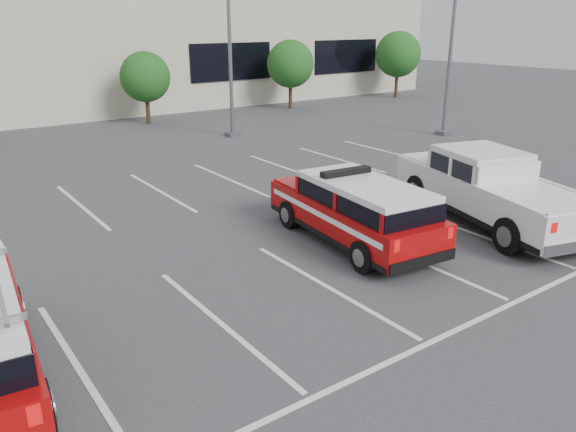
% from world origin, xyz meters
% --- Properties ---
extents(ground, '(120.00, 120.00, 0.00)m').
position_xyz_m(ground, '(0.00, 0.00, 0.00)').
color(ground, '#333336').
rests_on(ground, ground).
extents(stall_markings, '(23.00, 15.00, 0.01)m').
position_xyz_m(stall_markings, '(0.00, 4.50, 0.01)').
color(stall_markings, silver).
rests_on(stall_markings, ground).
extents(convention_building, '(60.00, 16.99, 13.20)m').
position_xyz_m(convention_building, '(0.18, 31.86, 4.72)').
color(convention_building, '#B3A797').
rests_on(convention_building, ground).
extents(tree_mid_right, '(2.77, 2.77, 3.99)m').
position_xyz_m(tree_mid_right, '(5.09, 22.05, 2.50)').
color(tree_mid_right, '#3F2B19').
rests_on(tree_mid_right, ground).
extents(tree_right, '(3.07, 3.07, 4.42)m').
position_xyz_m(tree_right, '(15.09, 22.05, 2.77)').
color(tree_right, '#3F2B19').
rests_on(tree_right, ground).
extents(tree_far_right, '(3.37, 3.37, 4.85)m').
position_xyz_m(tree_far_right, '(25.09, 22.05, 3.04)').
color(tree_far_right, '#3F2B19').
rests_on(tree_far_right, ground).
extents(light_pole_mid, '(0.90, 0.60, 10.24)m').
position_xyz_m(light_pole_mid, '(7.00, 16.00, 5.19)').
color(light_pole_mid, '#59595E').
rests_on(light_pole_mid, ground).
extents(light_pole_right, '(0.90, 0.60, 10.24)m').
position_xyz_m(light_pole_right, '(16.00, 10.00, 5.19)').
color(light_pole_right, '#59595E').
rests_on(light_pole_right, ground).
extents(fire_chief_suv, '(2.54, 5.60, 1.91)m').
position_xyz_m(fire_chief_suv, '(2.26, 1.64, 0.78)').
color(fire_chief_suv, '#940707').
rests_on(fire_chief_suv, ground).
extents(white_pickup, '(4.05, 7.01, 2.04)m').
position_xyz_m(white_pickup, '(6.54, 0.60, 0.81)').
color(white_pickup, silver).
rests_on(white_pickup, ground).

